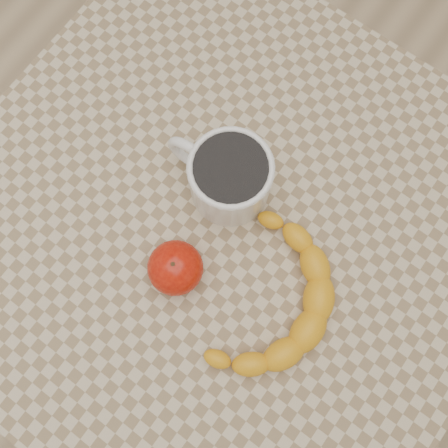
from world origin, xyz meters
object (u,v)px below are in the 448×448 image
Objects in this scene: orange_juice_glass at (228,185)px; banana at (272,303)px; apple at (175,268)px; coffee_mug at (228,176)px; table at (224,239)px.

banana is (0.14, -0.09, -0.02)m from orange_juice_glass.
apple is at bearing -167.78° from banana.
coffee_mug is 1.98× the size of orange_juice_glass.
banana is (0.13, 0.04, -0.01)m from apple.
apple is 0.14m from banana.
table is 9.71× the size of orange_juice_glass.
apple reaches higher than banana.
coffee_mug reaches higher than apple.
coffee_mug is at bearing 96.22° from apple.
orange_juice_glass reaches higher than apple.
banana is at bearing -33.45° from orange_juice_glass.
banana is at bearing -23.29° from table.
coffee_mug is 1.64× the size of apple.
table is at bearing -59.70° from orange_juice_glass.
table is 2.79× the size of banana.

